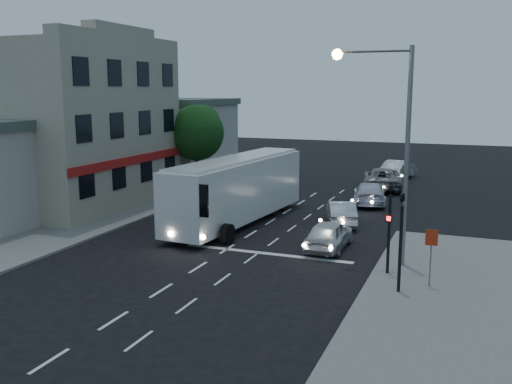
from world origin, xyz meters
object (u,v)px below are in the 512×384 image
at_px(traffic_signal_main, 389,217).
at_px(car_sedan_c, 382,179).
at_px(tour_bus, 238,188).
at_px(car_sedan_a, 341,213).
at_px(car_extra, 398,169).
at_px(car_sedan_b, 370,193).
at_px(streetlight, 392,131).
at_px(regulatory_sign, 431,248).
at_px(traffic_signal_side, 401,230).
at_px(car_suv, 329,234).
at_px(street_tree, 196,130).

bearing_deg(traffic_signal_main, car_sedan_c, 99.63).
height_order(tour_bus, car_sedan_a, tour_bus).
distance_m(car_extra, traffic_signal_main, 26.10).
bearing_deg(car_sedan_b, streetlight, 92.61).
xyz_separation_m(car_sedan_a, car_sedan_b, (0.43, 6.33, 0.04)).
height_order(regulatory_sign, streetlight, streetlight).
relative_size(tour_bus, traffic_signal_side, 2.98).
xyz_separation_m(car_suv, regulatory_sign, (4.87, -4.04, 0.90)).
relative_size(car_extra, streetlight, 0.53).
height_order(tour_bus, streetlight, streetlight).
relative_size(car_sedan_b, traffic_signal_side, 1.19).
distance_m(tour_bus, car_sedan_b, 10.10).
xyz_separation_m(traffic_signal_side, regulatory_sign, (1.00, 0.96, -0.82)).
distance_m(car_extra, streetlight, 25.10).
bearing_deg(tour_bus, car_sedan_a, 23.04).
bearing_deg(car_extra, traffic_signal_side, 107.82).
bearing_deg(car_extra, regulatory_sign, 110.17).
relative_size(car_extra, traffic_signal_main, 1.17).
distance_m(traffic_signal_main, street_tree, 21.38).
height_order(car_suv, car_extra, car_extra).
distance_m(car_sedan_a, street_tree, 14.10).
bearing_deg(car_suv, car_sedan_c, -88.83).
height_order(car_sedan_a, streetlight, streetlight).
bearing_deg(regulatory_sign, car_sedan_b, 108.01).
xyz_separation_m(car_suv, car_sedan_b, (-0.13, 11.35, 0.02)).
relative_size(car_suv, street_tree, 0.66).
xyz_separation_m(car_extra, street_tree, (-12.84, -11.63, 3.71)).
relative_size(car_suv, regulatory_sign, 1.85).
height_order(car_sedan_b, regulatory_sign, regulatory_sign).
xyz_separation_m(car_suv, car_sedan_c, (-0.27, 17.25, 0.12)).
bearing_deg(car_sedan_c, traffic_signal_side, 90.38).
bearing_deg(streetlight, street_tree, 140.49).
bearing_deg(traffic_signal_side, car_sedan_a, 113.87).
bearing_deg(car_sedan_b, car_extra, -102.30).
distance_m(traffic_signal_main, regulatory_sign, 2.14).
height_order(tour_bus, street_tree, street_tree).
bearing_deg(car_sedan_a, streetlight, 99.62).
distance_m(traffic_signal_main, streetlight, 3.61).
bearing_deg(car_suv, tour_bus, -28.02).
bearing_deg(street_tree, car_extra, 42.17).
relative_size(car_sedan_c, traffic_signal_main, 1.42).
relative_size(traffic_signal_side, regulatory_sign, 1.86).
bearing_deg(street_tree, car_sedan_a, -27.20).
xyz_separation_m(regulatory_sign, streetlight, (-1.96, 2.44, 4.14)).
height_order(tour_bus, car_extra, tour_bus).
relative_size(tour_bus, car_extra, 2.54).
xyz_separation_m(car_suv, car_extra, (0.20, 22.85, 0.10)).
xyz_separation_m(tour_bus, car_suv, (6.04, -3.25, -1.30)).
distance_m(car_sedan_b, car_extra, 11.51).
distance_m(tour_bus, car_extra, 20.61).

